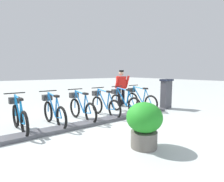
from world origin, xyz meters
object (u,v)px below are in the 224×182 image
object	(u,v)px
bike_docked_5	(19,116)
bike_docked_4	(53,111)
bike_docked_1	(123,102)
worker_near_rack	(121,87)
bike_docked_0	(140,99)
planter_bush	(144,122)
payment_kiosk	(166,93)
bike_docked_2	(104,104)
bike_docked_3	(81,107)

from	to	relation	value
bike_docked_5	bike_docked_4	bearing A→B (deg)	-90.00
bike_docked_1	worker_near_rack	world-z (taller)	worker_near_rack
bike_docked_0	bike_docked_5	size ratio (longest dim) A/B	1.00
bike_docked_1	planter_bush	world-z (taller)	bike_docked_1
bike_docked_0	planter_bush	bearing A→B (deg)	135.01
payment_kiosk	bike_docked_5	size ratio (longest dim) A/B	0.74
worker_near_rack	planter_bush	world-z (taller)	worker_near_rack
planter_bush	payment_kiosk	bearing A→B (deg)	-60.04
payment_kiosk	bike_docked_1	bearing A→B (deg)	73.63
bike_docked_2	bike_docked_5	size ratio (longest dim) A/B	1.00
bike_docked_3	payment_kiosk	bearing A→B (deg)	-98.56
bike_docked_2	bike_docked_3	distance (m)	0.93
bike_docked_3	planter_bush	world-z (taller)	bike_docked_3
bike_docked_2	bike_docked_0	bearing A→B (deg)	-90.00
bike_docked_0	bike_docked_2	distance (m)	1.85
bike_docked_1	bike_docked_4	bearing A→B (deg)	90.00
payment_kiosk	bike_docked_0	xyz separation A→B (m)	(0.57, 1.02, -0.24)
payment_kiosk	bike_docked_2	world-z (taller)	payment_kiosk
planter_bush	bike_docked_0	bearing A→B (deg)	-44.99
payment_kiosk	bike_docked_5	bearing A→B (deg)	84.22
payment_kiosk	planter_bush	bearing A→B (deg)	119.96
payment_kiosk	bike_docked_1	distance (m)	2.04
bike_docked_0	bike_docked_3	size ratio (longest dim) A/B	1.00
bike_docked_3	worker_near_rack	distance (m)	2.82
payment_kiosk	planter_bush	xyz separation A→B (m)	(-2.16, 3.75, -0.12)
bike_docked_0	planter_bush	world-z (taller)	bike_docked_0
bike_docked_0	bike_docked_1	bearing A→B (deg)	90.00
bike_docked_2	bike_docked_4	world-z (taller)	same
bike_docked_2	bike_docked_4	bearing A→B (deg)	90.00
bike_docked_3	planter_bush	distance (m)	2.74
worker_near_rack	bike_docked_5	bearing A→B (deg)	102.69
bike_docked_5	bike_docked_3	bearing A→B (deg)	-90.00
bike_docked_4	worker_near_rack	world-z (taller)	worker_near_rack
bike_docked_4	planter_bush	world-z (taller)	bike_docked_4
worker_near_rack	planter_bush	size ratio (longest dim) A/B	1.71
bike_docked_5	worker_near_rack	xyz separation A→B (m)	(1.00, -4.44, 0.48)
planter_bush	bike_docked_5	bearing A→B (deg)	34.77
bike_docked_5	payment_kiosk	bearing A→B (deg)	-95.78
bike_docked_3	bike_docked_5	world-z (taller)	same
bike_docked_4	planter_bush	bearing A→B (deg)	-160.43
worker_near_rack	bike_docked_0	bearing A→B (deg)	-169.36
bike_docked_2	worker_near_rack	size ratio (longest dim) A/B	1.04
worker_near_rack	bike_docked_1	bearing A→B (deg)	143.59
bike_docked_1	bike_docked_3	distance (m)	1.85
bike_docked_0	worker_near_rack	world-z (taller)	worker_near_rack
bike_docked_1	bike_docked_3	size ratio (longest dim) A/B	1.00
payment_kiosk	worker_near_rack	distance (m)	2.00
bike_docked_4	bike_docked_0	bearing A→B (deg)	-90.00
bike_docked_5	worker_near_rack	world-z (taller)	worker_near_rack
bike_docked_0	bike_docked_4	world-z (taller)	same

